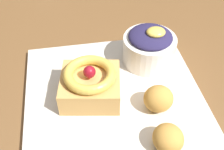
{
  "coord_description": "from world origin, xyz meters",
  "views": [
    {
      "loc": [
        -0.11,
        -0.54,
        1.09
      ],
      "look_at": [
        -0.06,
        -0.21,
        0.77
      ],
      "focal_mm": 44.63,
      "sensor_mm": 36.0,
      "label": 1
    }
  ],
  "objects_px": {
    "cake_slice": "(90,84)",
    "fritter_middle": "(158,99)",
    "front_plate": "(114,98)",
    "fritter_front": "(169,138)",
    "berry_ramekin": "(149,47)"
  },
  "relations": [
    {
      "from": "cake_slice",
      "to": "fritter_middle",
      "type": "bearing_deg",
      "value": -23.67
    },
    {
      "from": "front_plate",
      "to": "cake_slice",
      "type": "bearing_deg",
      "value": 169.46
    },
    {
      "from": "front_plate",
      "to": "cake_slice",
      "type": "xyz_separation_m",
      "value": [
        -0.04,
        0.01,
        0.03
      ]
    },
    {
      "from": "cake_slice",
      "to": "fritter_middle",
      "type": "height_order",
      "value": "cake_slice"
    },
    {
      "from": "cake_slice",
      "to": "fritter_front",
      "type": "height_order",
      "value": "cake_slice"
    },
    {
      "from": "fritter_front",
      "to": "fritter_middle",
      "type": "relative_size",
      "value": 0.98
    },
    {
      "from": "fritter_middle",
      "to": "front_plate",
      "type": "bearing_deg",
      "value": 149.52
    },
    {
      "from": "front_plate",
      "to": "cake_slice",
      "type": "distance_m",
      "value": 0.05
    },
    {
      "from": "cake_slice",
      "to": "berry_ramekin",
      "type": "bearing_deg",
      "value": 30.64
    },
    {
      "from": "cake_slice",
      "to": "fritter_front",
      "type": "relative_size",
      "value": 2.36
    },
    {
      "from": "front_plate",
      "to": "fritter_front",
      "type": "distance_m",
      "value": 0.12
    },
    {
      "from": "front_plate",
      "to": "fritter_front",
      "type": "bearing_deg",
      "value": -61.57
    },
    {
      "from": "berry_ramekin",
      "to": "fritter_front",
      "type": "distance_m",
      "value": 0.18
    },
    {
      "from": "fritter_front",
      "to": "cake_slice",
      "type": "bearing_deg",
      "value": 129.97
    },
    {
      "from": "cake_slice",
      "to": "fritter_middle",
      "type": "distance_m",
      "value": 0.11
    }
  ]
}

